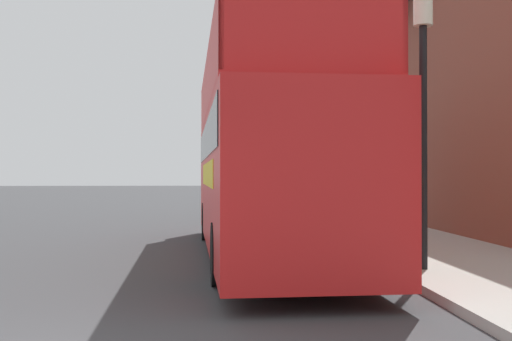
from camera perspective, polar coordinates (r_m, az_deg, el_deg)
The scene contains 8 objects.
ground_plane at distance 25.84m, azimuth -7.56°, elevation -4.22°, with size 144.00×144.00×0.00m, color #3D3D3F.
sidewalk at distance 23.25m, azimuth 7.57°, elevation -4.46°, with size 3.39×108.00×0.14m.
brick_terrace_rear at distance 21.74m, azimuth 21.71°, elevation 8.01°, with size 6.00×16.74×9.77m.
tour_bus at distance 12.55m, azimuth 0.78°, elevation 0.32°, with size 2.90×10.89×4.13m.
parked_car_ahead_of_bus at distance 20.10m, azimuth 1.24°, elevation -3.42°, with size 1.83×4.38×1.38m.
lamp_post_nearest at distance 10.45m, azimuth 15.63°, elevation 8.89°, with size 0.35×0.35×4.71m.
lamp_post_second at distance 17.95m, azimuth 6.70°, elevation 5.42°, with size 0.35×0.35×4.95m.
lamp_post_third at distance 25.66m, azimuth 3.70°, elevation 3.23°, with size 0.35×0.35×4.64m.
Camera 1 is at (1.65, -4.73, 1.70)m, focal length 42.00 mm.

